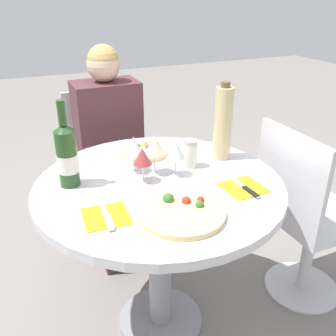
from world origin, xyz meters
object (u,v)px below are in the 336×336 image
at_px(seated_diner, 115,167).
at_px(chair_empty_side, 304,220).
at_px(wine_bottle, 67,155).
at_px(dining_table, 159,211).
at_px(chair_behind_diner, 109,169).
at_px(pizza_large, 182,212).
at_px(tall_carafe, 223,123).

bearing_deg(seated_diner, chair_empty_side, 132.62).
bearing_deg(wine_bottle, dining_table, -19.66).
xyz_separation_m(seated_diner, chair_empty_side, (0.71, -0.77, -0.08)).
xyz_separation_m(dining_table, chair_empty_side, (0.71, -0.10, -0.17)).
distance_m(dining_table, wine_bottle, 0.43).
distance_m(chair_behind_diner, wine_bottle, 0.89).
distance_m(chair_empty_side, wine_bottle, 1.14).
bearing_deg(wine_bottle, pizza_large, -50.71).
bearing_deg(tall_carafe, seated_diner, 120.97).
bearing_deg(dining_table, chair_empty_side, -7.66).
distance_m(pizza_large, tall_carafe, 0.53).
xyz_separation_m(chair_behind_diner, chair_empty_side, (0.71, -0.92, 0.00)).
bearing_deg(tall_carafe, chair_behind_diner, 115.31).
xyz_separation_m(pizza_large, tall_carafe, (0.37, 0.36, 0.15)).
bearing_deg(tall_carafe, pizza_large, -135.45).
distance_m(chair_empty_side, pizza_large, 0.81).
relative_size(chair_behind_diner, pizza_large, 3.14).
height_order(chair_behind_diner, seated_diner, seated_diner).
bearing_deg(dining_table, tall_carafe, 16.94).
distance_m(seated_diner, tall_carafe, 0.77).
relative_size(dining_table, seated_diner, 0.82).
relative_size(chair_behind_diner, chair_empty_side, 1.00).
distance_m(dining_table, pizza_large, 0.30).
distance_m(seated_diner, pizza_large, 0.96).
xyz_separation_m(seated_diner, wine_bottle, (-0.33, -0.56, 0.35)).
distance_m(seated_diner, chair_empty_side, 1.05).
bearing_deg(pizza_large, chair_empty_side, 12.30).
distance_m(dining_table, seated_diner, 0.68).
distance_m(chair_behind_diner, pizza_large, 1.13).
xyz_separation_m(dining_table, pizza_large, (-0.02, -0.25, 0.15)).
distance_m(chair_empty_side, tall_carafe, 0.63).
height_order(chair_empty_side, tall_carafe, tall_carafe).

